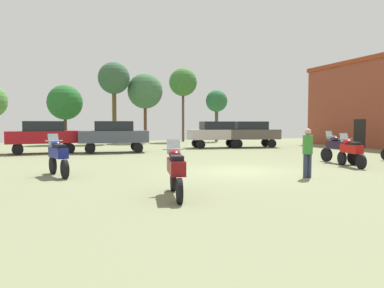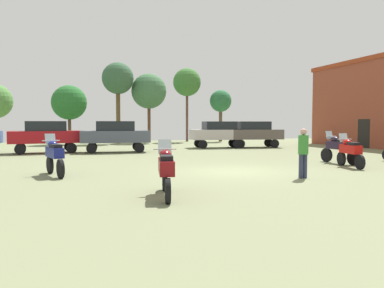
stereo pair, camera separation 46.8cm
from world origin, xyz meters
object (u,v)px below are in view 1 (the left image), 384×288
Objects in this scene: tree_3 at (217,102)px; tree_7 at (65,103)px; car_2 at (114,134)px; person_1 at (308,149)px; car_1 at (251,132)px; tree_1 at (114,79)px; motorcycle_4 at (58,156)px; tree_6 at (145,91)px; motorcycle_7 at (351,151)px; motorcycle_8 at (176,169)px; car_5 at (217,132)px; car_4 at (43,135)px; tree_2 at (183,83)px; motorcycle_9 at (339,147)px.

tree_7 is (-14.60, -0.40, -0.36)m from tree_3.
person_1 is at bearing -155.51° from car_2.
car_1 is 0.61× the size of tree_1.
motorcycle_4 is 0.31× the size of tree_6.
motorcycle_7 is 14.19m from car_2.
car_1 is 15.93m from person_1.
motorcycle_8 is 26.16m from tree_1.
motorcycle_8 is 28.52m from tree_3.
tree_7 reaches higher than car_5.
tree_7 is (-11.45, 21.62, 2.97)m from motorcycle_7.
person_1 is at bearing -38.25° from motorcycle_4.
car_4 is at bearing 78.95° from motorcycle_4.
person_1 is 0.26× the size of tree_6.
car_4 is at bearing 115.07° from motorcycle_8.
motorcycle_4 is 0.40× the size of tree_3.
motorcycle_8 is (2.89, -4.84, -0.02)m from motorcycle_4.
motorcycle_7 is 0.39× the size of tree_3.
tree_7 is at bearing 57.64° from car_5.
tree_2 is at bearing 2.56° from car_5.
car_4 is 12.38m from tree_1.
tree_6 is (-7.30, 0.37, 0.88)m from tree_3.
tree_3 is at bearing 75.91° from motorcycle_8.
tree_7 reaches higher than car_4.
tree_3 is at bearing -2.94° from tree_6.
car_5 is at bearing -101.84° from person_1.
tree_1 reaches higher than car_4.
car_2 reaches higher than motorcycle_7.
motorcycle_8 is 18.79m from car_5.
car_5 is at bearing 91.69° from car_1.
tree_2 is at bearing 101.86° from motorcycle_7.
tree_7 reaches higher than person_1.
car_1 is at bearing 92.33° from motorcycle_7.
tree_1 is at bearing 61.00° from motorcycle_4.
tree_2 reaches higher than motorcycle_4.
car_2 is 4.29m from car_4.
tree_7 reaches higher than motorcycle_9.
motorcycle_4 is at bearing -118.24° from tree_2.
tree_2 is at bearing 7.14° from tree_7.
motorcycle_8 is 0.30× the size of tree_1.
motorcycle_8 is at bearing -75.46° from motorcycle_4.
car_5 is 0.85× the size of tree_7.
person_1 is at bearing -98.24° from tree_2.
motorcycle_4 is at bearing -102.72° from tree_1.
car_1 is 2.70m from car_5.
tree_7 is at bearing -178.45° from tree_3.
car_4 is 0.85× the size of tree_3.
motorcycle_7 is 23.64m from tree_2.
motorcycle_8 is at bearing 156.70° from car_1.
tree_2 is at bearing 82.83° from motorcycle_8.
motorcycle_8 is 0.49× the size of car_1.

